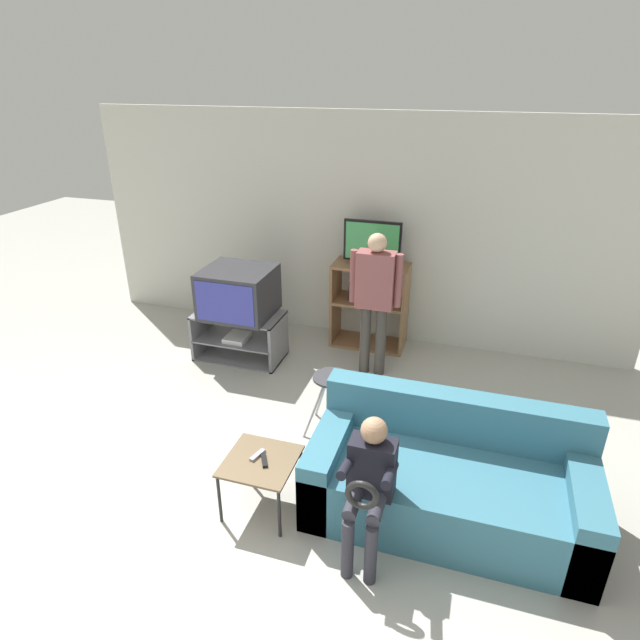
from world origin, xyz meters
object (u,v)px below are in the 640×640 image
television_main (238,292)px  folding_stool (332,387)px  person_standing_adult (375,292)px  television_flat (372,244)px  person_seated_child (369,481)px  media_shelf (369,305)px  remote_control_white (257,455)px  snack_table (261,465)px  remote_control_black (264,460)px  couch (448,481)px  tv_stand (240,336)px

television_main → folding_stool: (1.36, -1.02, -0.33)m
person_standing_adult → television_flat: bearing=106.1°
television_flat → person_standing_adult: bearing=-73.9°
folding_stool → person_seated_child: person_seated_child is taller
media_shelf → television_flat: television_flat is taller
television_main → media_shelf: television_main is taller
remote_control_white → television_flat: bearing=102.2°
remote_control_white → person_standing_adult: 2.23m
media_shelf → person_seated_child: 3.06m
folding_stool → snack_table: size_ratio=1.13×
television_main → person_standing_adult: size_ratio=0.47×
media_shelf → folding_stool: 1.75m
snack_table → remote_control_black: bearing=-10.4°
television_flat → snack_table: size_ratio=1.27×
remote_control_black → couch: (1.27, 0.36, -0.16)m
media_shelf → television_main: bearing=-150.8°
tv_stand → snack_table: bearing=-60.9°
media_shelf → person_seated_child: size_ratio=0.97×
snack_table → person_standing_adult: size_ratio=0.33×
folding_stool → snack_table: folding_stool is taller
snack_table → person_seated_child: bearing=-11.9°
remote_control_black → person_seated_child: 0.83m
snack_table → tv_stand: bearing=119.1°
media_shelf → tv_stand: bearing=-150.5°
television_flat → remote_control_black: television_flat is taller
snack_table → remote_control_white: size_ratio=3.49×
tv_stand → remote_control_white: (1.11, -2.03, 0.18)m
remote_control_black → tv_stand: bearing=90.9°
tv_stand → television_flat: (1.32, 0.73, 0.98)m
television_main → remote_control_black: television_main is taller
folding_stool → remote_control_black: (-0.19, -1.06, -0.01)m
person_seated_child → remote_control_white: bearing=166.5°
remote_control_white → person_seated_child: bearing=2.9°
television_flat → media_shelf: bearing=107.0°
television_main → couch: size_ratio=0.37×
media_shelf → television_flat: size_ratio=1.56×
remote_control_black → remote_control_white: size_ratio=1.00×
snack_table → couch: couch is taller
folding_stool → person_standing_adult: 1.22m
snack_table → person_seated_child: (0.83, -0.17, 0.23)m
media_shelf → person_standing_adult: (0.18, -0.63, 0.42)m
television_flat → couch: bearing=-65.1°
tv_stand → folding_stool: bearing=-36.2°
tv_stand → folding_stool: folding_stool is taller
remote_control_white → remote_control_black: bearing=-13.4°
television_flat → person_seated_child: television_flat is taller
tv_stand → remote_control_black: (1.18, -2.07, 0.18)m
folding_stool → tv_stand: bearing=143.8°
media_shelf → folding_stool: size_ratio=1.76×
snack_table → television_main: bearing=118.6°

